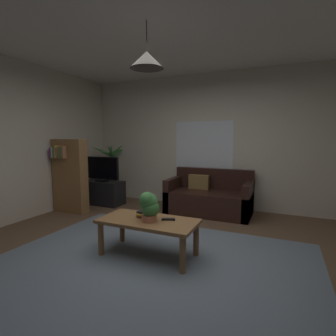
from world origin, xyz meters
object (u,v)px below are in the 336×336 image
object	(u,v)px
book_on_table_1	(143,214)
tv	(101,169)
bookshelf_corner	(70,175)
book_on_table_2	(143,212)
remote_on_table_0	(168,219)
coffee_table	(148,225)
pendant_lamp	(147,60)
book_on_table_0	(144,216)
potted_palm_corner	(113,175)
potted_plant_on_table	(149,205)
couch_under_window	(209,199)
tv_stand	(103,193)

from	to	relation	value
book_on_table_1	tv	distance (m)	2.64
tv	bookshelf_corner	world-z (taller)	bookshelf_corner
book_on_table_2	bookshelf_corner	world-z (taller)	bookshelf_corner
remote_on_table_0	coffee_table	bearing A→B (deg)	86.84
book_on_table_1	book_on_table_2	size ratio (longest dim) A/B	0.85
pendant_lamp	remote_on_table_0	bearing A→B (deg)	18.71
tv	pendant_lamp	bearing A→B (deg)	-40.36
book_on_table_0	book_on_table_2	size ratio (longest dim) A/B	1.11
remote_on_table_0	tv	size ratio (longest dim) A/B	0.19
book_on_table_0	remote_on_table_0	size ratio (longest dim) A/B	0.98
book_on_table_2	potted_palm_corner	distance (m)	3.05
book_on_table_0	potted_plant_on_table	xyz separation A→B (m)	(0.12, -0.10, 0.18)
potted_palm_corner	bookshelf_corner	size ratio (longest dim) A/B	0.95
bookshelf_corner	pendant_lamp	xyz separation A→B (m)	(2.27, -1.05, 1.57)
potted_palm_corner	pendant_lamp	bearing A→B (deg)	-46.55
book_on_table_2	remote_on_table_0	distance (m)	0.34
book_on_table_1	remote_on_table_0	xyz separation A→B (m)	(0.33, 0.03, -0.03)
coffee_table	remote_on_table_0	size ratio (longest dim) A/B	7.40
potted_palm_corner	bookshelf_corner	bearing A→B (deg)	-94.24
bookshelf_corner	couch_under_window	bearing A→B (deg)	22.52
book_on_table_2	potted_palm_corner	size ratio (longest dim) A/B	0.11
book_on_table_1	potted_plant_on_table	distance (m)	0.23
book_on_table_1	potted_palm_corner	world-z (taller)	potted_palm_corner
bookshelf_corner	potted_plant_on_table	bearing A→B (deg)	-25.37
book_on_table_1	bookshelf_corner	distance (m)	2.40
couch_under_window	potted_plant_on_table	bearing A→B (deg)	-94.34
couch_under_window	tv_stand	xyz separation A→B (m)	(-2.28, -0.28, -0.03)
book_on_table_1	pendant_lamp	size ratio (longest dim) A/B	0.23
pendant_lamp	book_on_table_2	bearing A→B (deg)	148.51
potted_plant_on_table	pendant_lamp	bearing A→B (deg)	129.13
book_on_table_0	potted_plant_on_table	bearing A→B (deg)	-37.91
tv	tv_stand	bearing A→B (deg)	90.00
remote_on_table_0	pendant_lamp	xyz separation A→B (m)	(-0.23, -0.08, 1.84)
tv	pendant_lamp	size ratio (longest dim) A/B	1.64
coffee_table	tv	world-z (taller)	tv
book_on_table_2	pendant_lamp	world-z (taller)	pendant_lamp
book_on_table_0	pendant_lamp	size ratio (longest dim) A/B	0.30
book_on_table_0	book_on_table_2	distance (m)	0.05
tv_stand	couch_under_window	bearing A→B (deg)	6.99
potted_palm_corner	tv	bearing A→B (deg)	-79.98
remote_on_table_0	potted_palm_corner	xyz separation A→B (m)	(-2.41, 2.22, 0.11)
book_on_table_1	potted_palm_corner	size ratio (longest dim) A/B	0.09
tv_stand	pendant_lamp	bearing A→B (deg)	-40.71
coffee_table	book_on_table_1	size ratio (longest dim) A/B	9.87
book_on_table_1	tv_stand	bearing A→B (deg)	138.68
book_on_table_2	book_on_table_0	bearing A→B (deg)	-34.14
book_on_table_1	book_on_table_2	world-z (taller)	book_on_table_2
couch_under_window	coffee_table	world-z (taller)	couch_under_window
couch_under_window	bookshelf_corner	xyz separation A→B (m)	(-2.46, -1.02, 0.45)
coffee_table	book_on_table_0	bearing A→B (deg)	148.87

